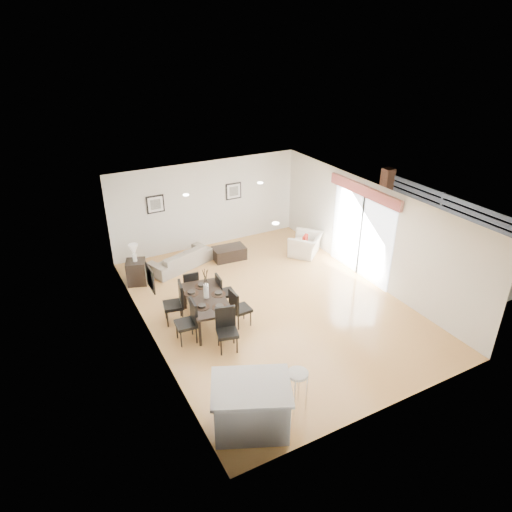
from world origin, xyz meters
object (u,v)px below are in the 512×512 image
dining_table (207,300)px  side_table (137,272)px  dining_chair_wnear (189,319)px  dining_chair_enear (238,306)px  dining_chair_wfar (177,301)px  dining_chair_efar (223,290)px  dining_chair_head (226,326)px  dining_chair_foot (191,285)px  coffee_table (229,253)px  sofa (180,259)px  kitchen_island (251,406)px  armchair (306,244)px  bar_stool (298,378)px

dining_table → side_table: dining_table is taller
dining_chair_wnear → dining_chair_enear: size_ratio=1.06×
dining_chair_wfar → dining_chair_enear: bearing=66.1°
dining_chair_enear → dining_chair_efar: bearing=-2.6°
dining_chair_enear → dining_chair_head: size_ratio=0.95×
dining_chair_foot → coffee_table: 2.55m
sofa → kitchen_island: size_ratio=1.15×
dining_chair_foot → kitchen_island: kitchen_island is taller
dining_table → dining_chair_wfar: bearing=153.6°
side_table → kitchen_island: kitchen_island is taller
armchair → dining_chair_efar: dining_chair_efar is taller
dining_chair_wfar → kitchen_island: bearing=11.9°
dining_chair_wnear → dining_chair_head: 0.86m
sofa → dining_chair_wfar: bearing=49.5°
coffee_table → kitchen_island: bearing=-107.5°
sofa → dining_chair_foot: dining_chair_foot is taller
armchair → side_table: (-5.00, 0.66, 0.01)m
dining_chair_enear → dining_chair_foot: size_ratio=1.07×
sofa → armchair: armchair is taller
dining_chair_enear → bar_stool: (-0.20, -2.82, 0.19)m
sofa → side_table: side_table is taller
dining_table → dining_chair_enear: bearing=-27.4°
sofa → dining_chair_enear: dining_chair_enear is taller
dining_table → dining_chair_efar: (0.59, 0.43, -0.12)m
dining_chair_enear → dining_chair_head: dining_chair_head is taller
sofa → dining_chair_efar: (0.21, -2.52, 0.23)m
coffee_table → bar_stool: 6.20m
armchair → bar_stool: bar_stool is taller
armchair → dining_chair_wnear: (-4.62, -2.39, 0.23)m
dining_chair_foot → dining_chair_wnear: bearing=73.8°
armchair → sofa: bearing=-55.3°
dining_chair_enear → dining_chair_head: (-0.57, -0.61, 0.02)m
dining_chair_enear → bar_stool: 2.84m
dining_chair_efar → bar_stool: 3.68m
sofa → coffee_table: (1.46, -0.18, -0.09)m
dining_table → kitchen_island: (-0.53, -3.24, -0.16)m
dining_table → dining_chair_head: (0.02, -1.03, -0.09)m
armchair → dining_chair_enear: size_ratio=1.07×
dining_chair_foot → coffee_table: size_ratio=0.92×
armchair → side_table: bearing=-47.8°
armchair → dining_chair_head: size_ratio=1.02×
dining_chair_head → sofa: bearing=98.8°
dining_chair_head → bar_stool: dining_chair_head is taller
dining_chair_efar → dining_chair_wnear: bearing=131.0°
dining_chair_efar → side_table: dining_chair_efar is taller
dining_chair_efar → coffee_table: 2.67m
coffee_table → bar_stool: (-1.46, -6.01, 0.52)m
coffee_table → bar_stool: size_ratio=1.14×
sofa → dining_chair_wfar: (-0.97, -2.54, 0.29)m
dining_chair_efar → bar_stool: size_ratio=1.09×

